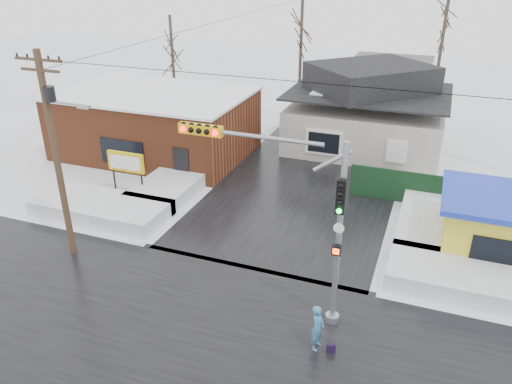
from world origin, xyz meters
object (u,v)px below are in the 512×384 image
(marquee_sign, at_px, (126,163))
(pedestrian, at_px, (317,328))
(traffic_signal, at_px, (295,205))
(utility_pole, at_px, (56,146))
(kiosk, at_px, (493,225))

(marquee_sign, distance_m, pedestrian, 15.14)
(traffic_signal, relative_size, pedestrian, 4.09)
(traffic_signal, xyz_separation_m, pedestrian, (1.37, -1.49, -3.68))
(utility_pole, height_order, marquee_sign, utility_pole)
(kiosk, bearing_deg, marquee_sign, -178.45)
(kiosk, bearing_deg, traffic_signal, -135.16)
(utility_pole, height_order, pedestrian, utility_pole)
(traffic_signal, relative_size, marquee_sign, 2.75)
(pedestrian, bearing_deg, kiosk, -31.25)
(kiosk, relative_size, pedestrian, 2.69)
(marquee_sign, relative_size, pedestrian, 1.49)
(utility_pole, xyz_separation_m, kiosk, (17.43, 6.49, -3.65))
(utility_pole, bearing_deg, marquee_sign, 100.13)
(traffic_signal, height_order, pedestrian, traffic_signal)
(traffic_signal, height_order, utility_pole, utility_pole)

